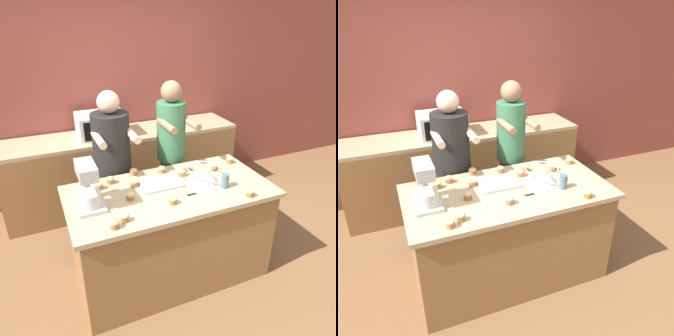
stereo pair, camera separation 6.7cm
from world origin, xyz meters
TOP-DOWN VIEW (x-y plane):
  - ground_plane at (0.00, 0.00)m, footprint 16.00×16.00m
  - back_wall at (0.00, 1.76)m, footprint 10.00×0.06m
  - island_counter at (0.00, 0.00)m, footprint 1.71×0.86m
  - back_counter at (0.00, 1.41)m, footprint 2.80×0.60m
  - person_left at (-0.32, 0.62)m, footprint 0.36×0.51m
  - person_right at (0.29, 0.62)m, footprint 0.31×0.48m
  - stand_mixer at (-0.66, 0.00)m, footprint 0.20×0.30m
  - mixing_bowl at (0.32, 0.03)m, footprint 0.29×0.29m
  - baking_tray at (-0.04, 0.10)m, footprint 0.34×0.24m
  - microwave_oven at (-0.24, 1.41)m, footprint 0.53×0.40m
  - drinking_glass at (0.44, -0.15)m, footprint 0.07×0.07m
  - knife at (0.18, -0.15)m, footprint 0.22×0.02m
  - cupcake_0 at (-0.54, 0.24)m, footprint 0.07×0.07m
  - cupcake_1 at (-0.07, -0.21)m, footprint 0.07×0.07m
  - cupcake_2 at (0.53, 0.18)m, footprint 0.07×0.07m
  - cupcake_3 at (-0.26, 0.17)m, footprint 0.07×0.07m
  - cupcake_4 at (0.54, -0.35)m, footprint 0.07×0.07m
  - cupcake_5 at (-0.48, -0.28)m, footprint 0.07×0.07m
  - cupcake_6 at (0.28, 0.26)m, footprint 0.07×0.07m
  - cupcake_7 at (-0.56, -0.34)m, footprint 0.07×0.07m
  - cupcake_8 at (-0.19, 0.38)m, footprint 0.07×0.07m
  - cupcake_9 at (0.06, 0.32)m, footprint 0.07×0.07m
  - cupcake_10 at (-0.35, -0.02)m, footprint 0.07×0.07m
  - cupcake_11 at (-0.43, 0.30)m, footprint 0.07×0.07m
  - cupcake_12 at (0.20, 0.18)m, footprint 0.07×0.07m
  - cupcake_13 at (0.74, 0.25)m, footprint 0.07×0.07m

SIDE VIEW (x-z plane):
  - ground_plane at x=0.00m, z-range 0.00..0.00m
  - island_counter at x=0.00m, z-range 0.00..0.89m
  - back_counter at x=0.00m, z-range 0.00..0.92m
  - person_left at x=-0.32m, z-range 0.04..1.65m
  - person_right at x=0.29m, z-range 0.06..1.71m
  - knife at x=0.18m, z-range 0.88..0.89m
  - baking_tray at x=-0.04m, z-range 0.88..0.92m
  - cupcake_0 at x=-0.54m, z-range 0.89..0.95m
  - cupcake_1 at x=-0.07m, z-range 0.89..0.95m
  - cupcake_2 at x=0.53m, z-range 0.89..0.95m
  - cupcake_3 at x=-0.26m, z-range 0.89..0.95m
  - cupcake_4 at x=0.54m, z-range 0.89..0.95m
  - cupcake_5 at x=-0.48m, z-range 0.89..0.95m
  - cupcake_6 at x=0.28m, z-range 0.89..0.95m
  - cupcake_7 at x=-0.56m, z-range 0.89..0.95m
  - cupcake_8 at x=-0.19m, z-range 0.89..0.95m
  - cupcake_9 at x=0.06m, z-range 0.89..0.95m
  - cupcake_10 at x=-0.35m, z-range 0.89..0.95m
  - cupcake_11 at x=-0.43m, z-range 0.89..0.95m
  - cupcake_12 at x=0.20m, z-range 0.89..0.95m
  - cupcake_13 at x=0.74m, z-range 0.89..0.95m
  - drinking_glass at x=0.44m, z-range 0.89..1.01m
  - mixing_bowl at x=0.32m, z-range 0.89..1.02m
  - stand_mixer at x=-0.66m, z-range 0.87..1.23m
  - microwave_oven at x=-0.24m, z-range 0.92..1.18m
  - back_wall at x=0.00m, z-range 0.00..2.70m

